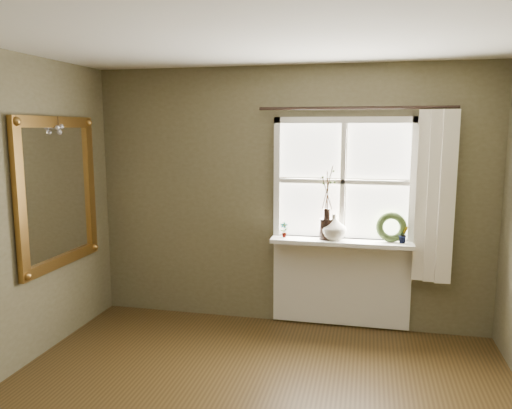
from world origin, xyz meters
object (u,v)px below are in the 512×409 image
object	(u,v)px
cream_vase	(334,227)
gilt_mirror	(58,192)
wreath	(391,230)
dark_jug	(326,229)

from	to	relation	value
cream_vase	gilt_mirror	size ratio (longest dim) A/B	0.18
wreath	gilt_mirror	distance (m)	3.12
dark_jug	cream_vase	world-z (taller)	cream_vase
dark_jug	cream_vase	size ratio (longest dim) A/B	0.81
dark_jug	gilt_mirror	size ratio (longest dim) A/B	0.15
wreath	dark_jug	bearing A→B (deg)	-178.57
gilt_mirror	wreath	bearing A→B (deg)	15.66
dark_jug	wreath	xyz separation A→B (m)	(0.61, 0.04, 0.01)
dark_jug	cream_vase	distance (m)	0.07
wreath	gilt_mirror	world-z (taller)	gilt_mirror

